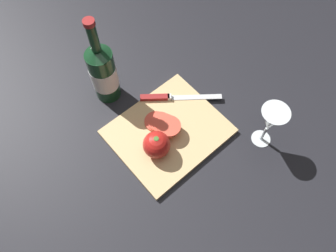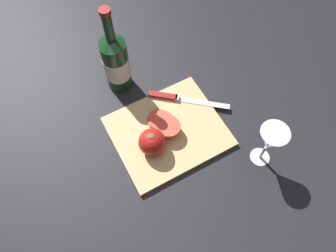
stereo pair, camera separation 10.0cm
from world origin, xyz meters
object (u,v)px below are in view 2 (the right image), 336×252
object	(u,v)px
wine_bottle	(116,63)
tomato_slice_stack_near	(164,123)
knife	(171,97)
wine_glass	(270,141)
whole_tomato	(152,142)

from	to	relation	value
wine_bottle	tomato_slice_stack_near	world-z (taller)	wine_bottle
tomato_slice_stack_near	knife	bearing A→B (deg)	-132.04
wine_bottle	wine_glass	size ratio (longest dim) A/B	1.95
wine_bottle	knife	world-z (taller)	wine_bottle
tomato_slice_stack_near	wine_glass	bearing A→B (deg)	132.27
knife	tomato_slice_stack_near	size ratio (longest dim) A/B	1.76
wine_glass	wine_bottle	bearing A→B (deg)	-60.43
wine_bottle	wine_glass	bearing A→B (deg)	119.57
wine_glass	whole_tomato	world-z (taller)	wine_glass
wine_glass	tomato_slice_stack_near	xyz separation A→B (m)	(0.21, -0.23, -0.08)
wine_glass	whole_tomato	size ratio (longest dim) A/B	2.01
wine_bottle	tomato_slice_stack_near	distance (m)	0.24
whole_tomato	tomato_slice_stack_near	size ratio (longest dim) A/B	0.66
knife	tomato_slice_stack_near	world-z (taller)	tomato_slice_stack_near
wine_glass	whole_tomato	xyz separation A→B (m)	(0.28, -0.18, -0.06)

